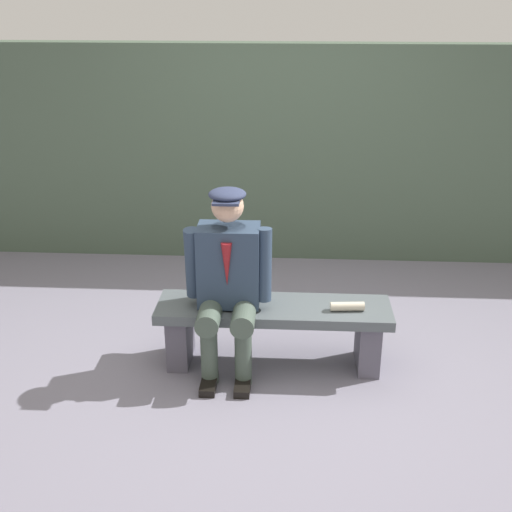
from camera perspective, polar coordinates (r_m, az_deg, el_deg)
name	(u,v)px	position (r m, az deg, el deg)	size (l,w,h in m)	color
ground_plane	(273,362)	(4.52, 1.50, -9.29)	(30.00, 30.00, 0.00)	slate
bench	(273,323)	(4.37, 1.54, -5.91)	(1.55, 0.41, 0.44)	#4E565A
seated_man	(228,277)	(4.17, -2.46, -1.83)	(0.56, 0.57, 1.24)	#2B3C51
rolled_magazine	(347,306)	(4.27, 8.00, -4.39)	(0.06, 0.06, 0.22)	beige
stadium_wall	(281,154)	(5.98, 2.24, 8.88)	(12.00, 0.24, 1.94)	#455745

